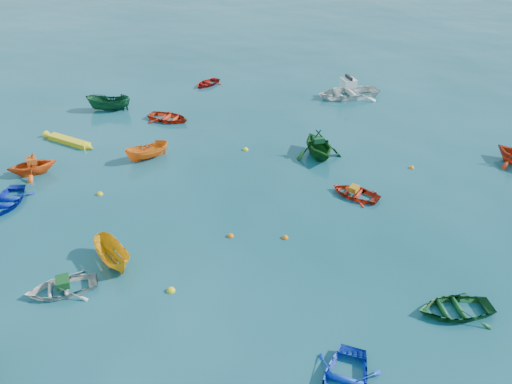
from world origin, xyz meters
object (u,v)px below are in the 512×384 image
at_px(motorboat_white, 347,97).
at_px(kayak_yellow, 70,143).
at_px(dinghy_white_near, 62,291).
at_px(dinghy_blue_sw, 9,203).

bearing_deg(motorboat_white, kayak_yellow, -81.20).
relative_size(dinghy_white_near, motorboat_white, 0.57).
height_order(kayak_yellow, motorboat_white, motorboat_white).
xyz_separation_m(dinghy_blue_sw, kayak_yellow, (-2.41, 7.00, 0.00)).
height_order(dinghy_blue_sw, dinghy_white_near, dinghy_blue_sw).
height_order(dinghy_white_near, motorboat_white, motorboat_white).
bearing_deg(dinghy_white_near, kayak_yellow, 176.78).
relative_size(dinghy_blue_sw, kayak_yellow, 0.73).
xyz_separation_m(dinghy_blue_sw, dinghy_white_near, (7.46, -3.90, 0.00)).
height_order(dinghy_blue_sw, motorboat_white, motorboat_white).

